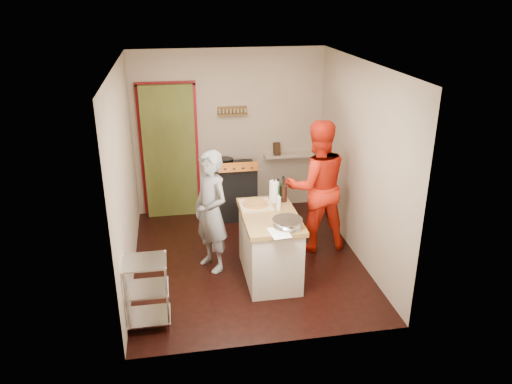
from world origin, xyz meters
TOP-DOWN VIEW (x-y plane):
  - floor at (0.00, 0.00)m, footprint 3.50×3.50m
  - back_wall at (-0.64, 1.78)m, footprint 3.00×0.44m
  - left_wall at (-1.50, 0.00)m, footprint 0.04×3.50m
  - right_wall at (1.50, 0.00)m, footprint 0.04×3.50m
  - ceiling at (0.00, 0.00)m, footprint 3.00×3.50m
  - stove at (0.05, 1.42)m, footprint 0.60×0.63m
  - wire_shelving at (-1.28, -1.20)m, footprint 0.48×0.40m
  - island at (0.22, -0.45)m, footprint 0.68×1.24m
  - person_stripe at (-0.47, -0.12)m, footprint 0.62×0.69m
  - person_red at (1.00, 0.22)m, footprint 0.92×0.73m

SIDE VIEW (x-z plane):
  - floor at x=0.00m, z-range 0.00..0.00m
  - wire_shelving at x=-1.28m, z-range 0.04..0.84m
  - stove at x=0.05m, z-range -0.05..0.95m
  - island at x=0.22m, z-range -0.13..1.05m
  - person_stripe at x=-0.47m, z-range 0.00..1.59m
  - person_red at x=1.00m, z-range 0.00..1.84m
  - back_wall at x=-0.64m, z-range -0.17..2.43m
  - left_wall at x=-1.50m, z-range 0.00..2.60m
  - right_wall at x=1.50m, z-range 0.00..2.60m
  - ceiling at x=0.00m, z-range 2.60..2.62m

